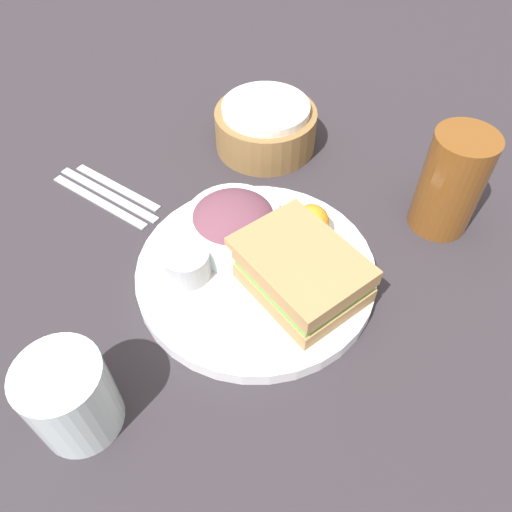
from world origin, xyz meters
TOP-DOWN VIEW (x-y plane):
  - ground_plane at (0.00, 0.00)m, footprint 4.00×4.00m
  - plate at (0.00, 0.00)m, footprint 0.29×0.29m
  - sandwich at (0.06, 0.00)m, footprint 0.17×0.16m
  - salad_bowl at (-0.05, 0.03)m, footprint 0.12×0.12m
  - dressing_cup at (-0.07, -0.05)m, footprint 0.06×0.06m
  - orange_wedge at (0.04, 0.08)m, footprint 0.05×0.05m
  - drink_glass at (0.17, 0.20)m, footprint 0.08×0.08m
  - bread_basket at (-0.11, 0.24)m, footprint 0.15×0.15m
  - fork at (-0.26, 0.01)m, footprint 0.18×0.03m
  - knife at (-0.26, 0.03)m, footprint 0.19×0.03m
  - spoon at (-0.25, 0.05)m, footprint 0.16×0.03m
  - water_glass at (-0.07, -0.24)m, footprint 0.08×0.08m

SIDE VIEW (x-z plane):
  - ground_plane at x=0.00m, z-range 0.00..0.00m
  - fork at x=-0.26m, z-range 0.00..0.01m
  - knife at x=-0.26m, z-range 0.00..0.01m
  - spoon at x=-0.25m, z-range 0.00..0.01m
  - plate at x=0.00m, z-range 0.00..0.02m
  - bread_basket at x=-0.11m, z-range 0.00..0.07m
  - dressing_cup at x=-0.07m, z-range 0.02..0.06m
  - orange_wedge at x=0.04m, z-range 0.02..0.06m
  - sandwich at x=0.06m, z-range 0.02..0.07m
  - salad_bowl at x=-0.05m, z-range 0.02..0.08m
  - water_glass at x=-0.07m, z-range 0.00..0.10m
  - drink_glass at x=0.17m, z-range 0.00..0.14m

